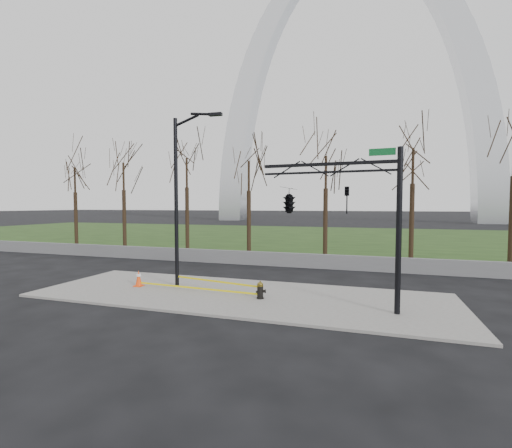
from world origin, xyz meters
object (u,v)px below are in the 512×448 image
(fire_hydrant, at_px, (260,290))
(traffic_cone, at_px, (139,278))
(street_light, at_px, (180,190))
(traffic_signal_mast, at_px, (308,200))

(fire_hydrant, xyz_separation_m, traffic_cone, (-6.20, 0.36, 0.04))
(street_light, bearing_deg, fire_hydrant, -15.07)
(fire_hydrant, bearing_deg, traffic_signal_mast, -25.81)
(street_light, bearing_deg, traffic_signal_mast, -13.81)
(street_light, height_order, traffic_signal_mast, street_light)
(fire_hydrant, xyz_separation_m, traffic_signal_mast, (2.01, -0.28, 3.71))
(fire_hydrant, relative_size, street_light, 0.09)
(street_light, xyz_separation_m, traffic_signal_mast, (6.21, -1.16, -0.55))
(fire_hydrant, height_order, street_light, street_light)
(traffic_cone, height_order, street_light, street_light)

